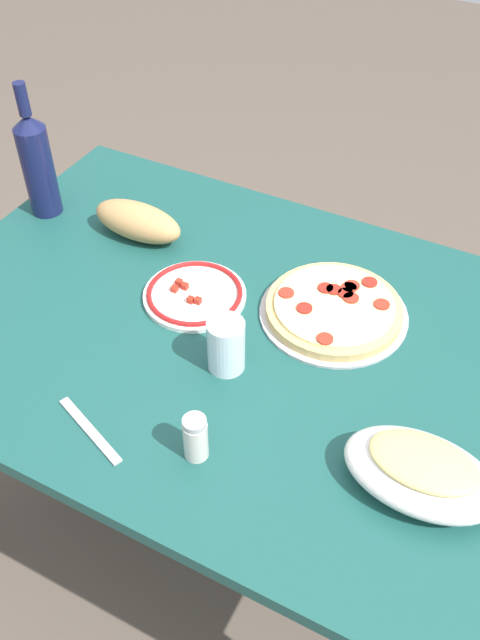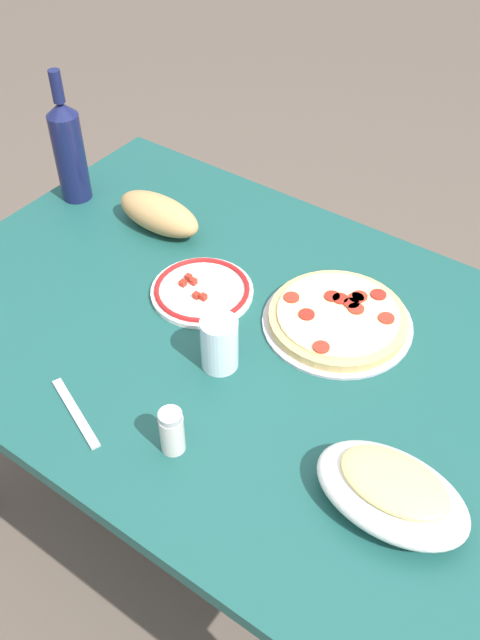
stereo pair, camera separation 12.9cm
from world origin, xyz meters
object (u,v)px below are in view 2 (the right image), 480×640
(dining_table, at_px, (240,372))
(water_glass, at_px, (219,343))
(pepperoni_pizza, at_px, (338,318))
(bread_loaf, at_px, (159,214))
(baked_pasta_dish, at_px, (392,491))
(spice_shaker, at_px, (172,431))
(side_plate_far, at_px, (202,290))
(wine_bottle, at_px, (69,149))

(dining_table, height_order, water_glass, water_glass)
(pepperoni_pizza, relative_size, bread_loaf, 1.37)
(dining_table, distance_m, baked_pasta_dish, 0.46)
(pepperoni_pizza, bearing_deg, baked_pasta_dish, 130.90)
(baked_pasta_dish, xyz_separation_m, bread_loaf, (0.73, -0.33, -0.00))
(baked_pasta_dish, bearing_deg, spice_shaker, 17.60)
(side_plate_far, bearing_deg, dining_table, 160.86)
(side_plate_far, bearing_deg, water_glass, 137.42)
(dining_table, relative_size, pepperoni_pizza, 4.49)
(water_glass, bearing_deg, wine_bottle, -21.44)
(baked_pasta_dish, distance_m, spice_shaker, 0.35)
(side_plate_far, height_order, spice_shaker, spice_shaker)
(water_glass, distance_m, spice_shaker, 0.20)
(wine_bottle, relative_size, bread_loaf, 1.46)
(baked_pasta_dish, bearing_deg, side_plate_far, -22.54)
(dining_table, height_order, spice_shaker, spice_shaker)
(dining_table, distance_m, bread_loaf, 0.40)
(dining_table, bearing_deg, pepperoni_pizza, -138.11)
(wine_bottle, distance_m, bread_loaf, 0.26)
(pepperoni_pizza, height_order, side_plate_far, pepperoni_pizza)
(baked_pasta_dish, bearing_deg, water_glass, -12.68)
(baked_pasta_dish, bearing_deg, dining_table, -23.57)
(side_plate_far, bearing_deg, bread_loaf, -29.29)
(side_plate_far, xyz_separation_m, spice_shaker, (-0.19, 0.32, 0.03))
(pepperoni_pizza, distance_m, spice_shaker, 0.41)
(wine_bottle, distance_m, side_plate_far, 0.48)
(bread_loaf, bearing_deg, spice_shaker, 132.38)
(bread_loaf, height_order, spice_shaker, spice_shaker)
(pepperoni_pizza, bearing_deg, bread_loaf, -4.31)
(baked_pasta_dish, relative_size, spice_shaker, 2.76)
(side_plate_far, bearing_deg, spice_shaker, 120.74)
(baked_pasta_dish, bearing_deg, wine_bottle, -18.12)
(water_glass, height_order, side_plate_far, water_glass)
(pepperoni_pizza, bearing_deg, side_plate_far, 17.24)
(pepperoni_pizza, height_order, spice_shaker, spice_shaker)
(pepperoni_pizza, xyz_separation_m, bread_loaf, (0.47, -0.04, 0.03))
(spice_shaker, bearing_deg, side_plate_far, -59.26)
(wine_bottle, xyz_separation_m, side_plate_far, (-0.45, 0.10, -0.12))
(water_glass, bearing_deg, side_plate_far, -42.58)
(baked_pasta_dish, distance_m, bread_loaf, 0.81)
(water_glass, bearing_deg, baked_pasta_dish, 167.32)
(dining_table, height_order, pepperoni_pizza, pepperoni_pizza)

